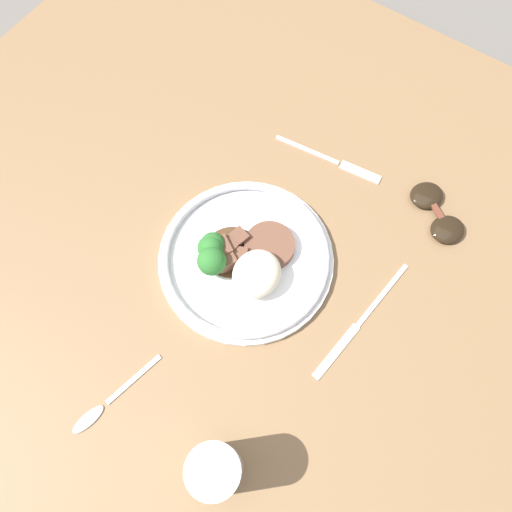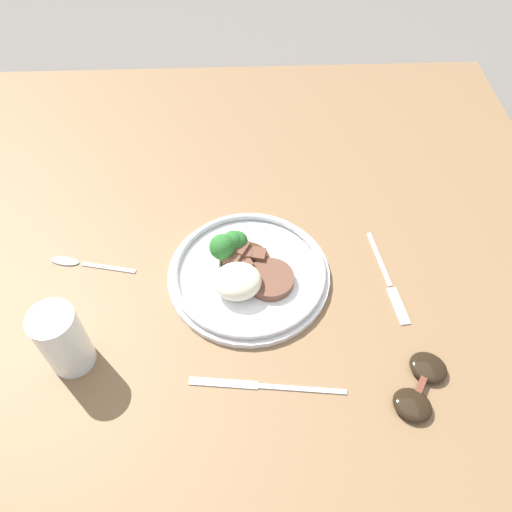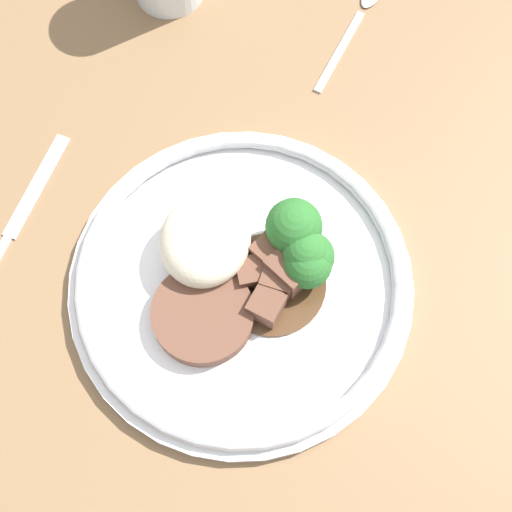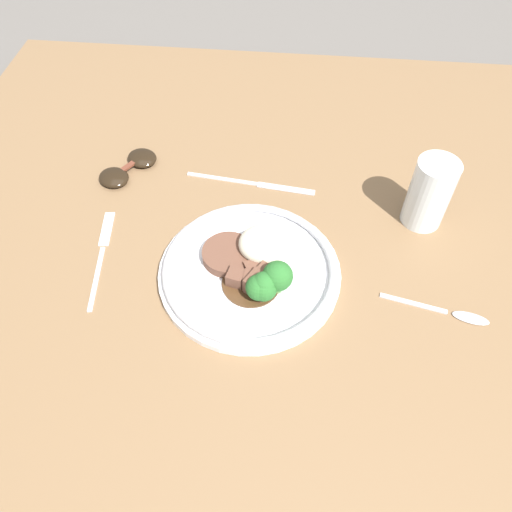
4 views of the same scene
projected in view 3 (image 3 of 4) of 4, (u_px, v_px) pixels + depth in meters
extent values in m
plane|color=#5B5651|center=(263.00, 254.00, 0.61)|extent=(8.00, 8.00, 0.00)
cube|color=brown|center=(263.00, 248.00, 0.59)|extent=(1.27, 1.27, 0.03)
cylinder|color=white|center=(241.00, 285.00, 0.56)|extent=(0.27, 0.27, 0.01)
torus|color=#B2B2B7|center=(241.00, 280.00, 0.55)|extent=(0.26, 0.26, 0.01)
ellipsoid|color=beige|center=(205.00, 240.00, 0.54)|extent=(0.08, 0.07, 0.05)
cylinder|color=brown|center=(203.00, 315.00, 0.54)|extent=(0.08, 0.08, 0.02)
cylinder|color=#472D19|center=(272.00, 284.00, 0.55)|extent=(0.08, 0.08, 0.00)
cube|color=brown|center=(251.00, 273.00, 0.54)|extent=(0.03, 0.03, 0.02)
cube|color=brown|center=(283.00, 251.00, 0.55)|extent=(0.02, 0.02, 0.02)
cube|color=brown|center=(279.00, 278.00, 0.54)|extent=(0.03, 0.03, 0.02)
cube|color=brown|center=(291.00, 268.00, 0.54)|extent=(0.04, 0.04, 0.03)
cube|color=brown|center=(266.00, 306.00, 0.53)|extent=(0.03, 0.03, 0.02)
cube|color=brown|center=(274.00, 253.00, 0.55)|extent=(0.04, 0.04, 0.03)
cylinder|color=#568442|center=(308.00, 265.00, 0.55)|extent=(0.01, 0.01, 0.01)
sphere|color=#286628|center=(310.00, 256.00, 0.53)|extent=(0.04, 0.04, 0.04)
cylinder|color=#568442|center=(292.00, 239.00, 0.56)|extent=(0.02, 0.02, 0.02)
sphere|color=#286628|center=(294.00, 226.00, 0.53)|extent=(0.04, 0.04, 0.04)
cylinder|color=#568442|center=(304.00, 263.00, 0.55)|extent=(0.01, 0.01, 0.02)
sphere|color=#286628|center=(306.00, 253.00, 0.53)|extent=(0.04, 0.04, 0.04)
cylinder|color=#568442|center=(306.00, 273.00, 0.55)|extent=(0.01, 0.01, 0.01)
sphere|color=#286628|center=(307.00, 265.00, 0.53)|extent=(0.04, 0.04, 0.04)
cube|color=silver|center=(39.00, 181.00, 0.60)|extent=(0.10, 0.02, 0.00)
cube|color=silver|center=(340.00, 51.00, 0.64)|extent=(0.09, 0.03, 0.00)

